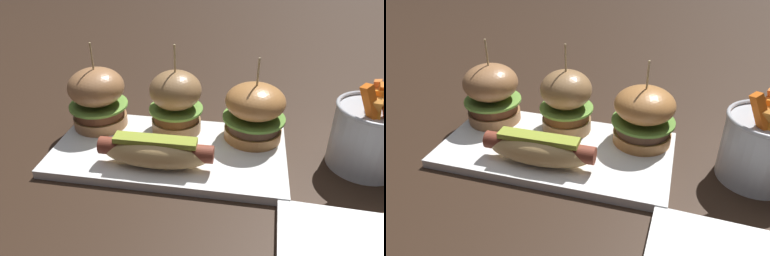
% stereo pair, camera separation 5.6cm
% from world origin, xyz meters
% --- Properties ---
extents(ground_plane, '(3.00, 3.00, 0.00)m').
position_xyz_m(ground_plane, '(0.00, 0.00, 0.00)').
color(ground_plane, black).
extents(platter_main, '(0.37, 0.19, 0.01)m').
position_xyz_m(platter_main, '(0.00, 0.00, 0.01)').
color(platter_main, white).
rests_on(platter_main, ground).
extents(hot_dog, '(0.17, 0.05, 0.05)m').
position_xyz_m(hot_dog, '(-0.01, -0.05, 0.04)').
color(hot_dog, tan).
rests_on(hot_dog, platter_main).
extents(slider_left, '(0.10, 0.10, 0.15)m').
position_xyz_m(slider_left, '(-0.14, 0.05, 0.07)').
color(slider_left, '#A26E45').
rests_on(slider_left, platter_main).
extents(slider_center, '(0.09, 0.09, 0.15)m').
position_xyz_m(slider_center, '(0.00, 0.06, 0.07)').
color(slider_center, '#997046').
rests_on(slider_center, platter_main).
extents(slider_right, '(0.10, 0.10, 0.14)m').
position_xyz_m(slider_right, '(0.13, 0.05, 0.06)').
color(slider_right, '#B2753E').
rests_on(slider_right, platter_main).
extents(fries_bucket, '(0.11, 0.11, 0.15)m').
position_xyz_m(fries_bucket, '(0.30, 0.02, 0.05)').
color(fries_bucket, '#B7BABF').
rests_on(fries_bucket, ground).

